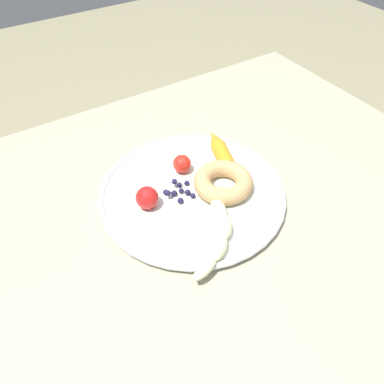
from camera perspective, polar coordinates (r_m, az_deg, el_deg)
ground_plane at (r=1.31m, az=-0.06°, el=-24.68°), size 6.00×6.00×0.00m
dining_table at (r=0.76m, az=-0.10°, el=-8.05°), size 1.16×0.88×0.70m
plate at (r=0.73m, az=-0.00°, el=-0.16°), size 0.35×0.35×0.02m
banana at (r=0.65m, az=3.72°, el=-5.32°), size 0.14×0.18×0.03m
carrot_orange at (r=0.80m, az=4.12°, el=6.40°), size 0.07×0.12×0.03m
donut at (r=0.73m, az=4.66°, el=1.49°), size 0.16×0.16×0.03m
blueberry_pile at (r=0.72m, az=-1.97°, el=0.16°), size 0.06×0.05×0.02m
tomato_near at (r=0.76m, az=-1.50°, el=4.22°), size 0.04×0.04×0.04m
tomato_mid at (r=0.69m, az=-6.70°, el=-0.84°), size 0.04×0.04×0.04m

